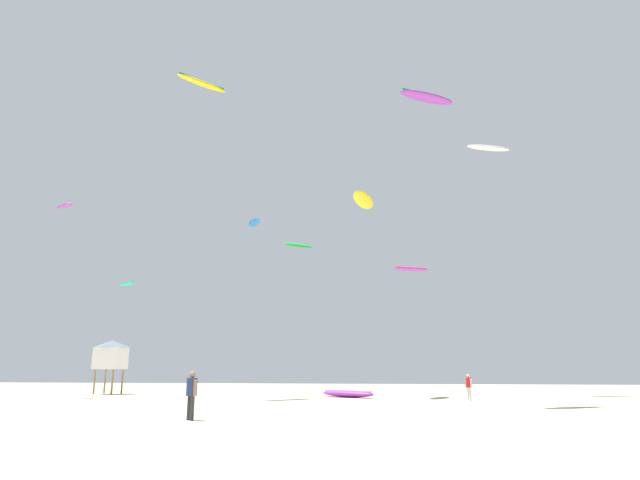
{
  "coord_description": "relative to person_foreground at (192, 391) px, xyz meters",
  "views": [
    {
      "loc": [
        4.84,
        -15.96,
        1.79
      ],
      "look_at": [
        0.0,
        14.7,
        9.44
      ],
      "focal_mm": 29.82,
      "sensor_mm": 36.0,
      "label": 1
    }
  ],
  "objects": [
    {
      "name": "person_midground",
      "position": [
        11.75,
        15.15,
        -0.11
      ],
      "size": [
        0.36,
        0.44,
        1.58
      ],
      "rotation": [
        0.0,
        0.0,
        0.64
      ],
      "color": "silver",
      "rests_on": "ground"
    },
    {
      "name": "kite_aloft_1",
      "position": [
        -16.98,
        15.04,
        12.82
      ],
      "size": [
        2.08,
        1.45,
        0.25
      ],
      "color": "purple"
    },
    {
      "name": "person_foreground",
      "position": [
        0.0,
        0.0,
        0.0
      ],
      "size": [
        0.49,
        0.4,
        1.76
      ],
      "rotation": [
        0.0,
        0.0,
        0.91
      ],
      "color": "#2D2D33",
      "rests_on": "ground"
    },
    {
      "name": "kite_aloft_6",
      "position": [
        15.75,
        24.85,
        19.51
      ],
      "size": [
        4.19,
        2.6,
        0.61
      ],
      "color": "white"
    },
    {
      "name": "kite_aloft_5",
      "position": [
        -7.45,
        16.93,
        23.3
      ],
      "size": [
        3.78,
        4.06,
        0.84
      ],
      "color": "yellow"
    },
    {
      "name": "kite_grounded_near",
      "position": [
        3.94,
        18.12,
        -0.77
      ],
      "size": [
        4.45,
        3.63,
        0.55
      ],
      "color": "purple",
      "rests_on": "ground"
    },
    {
      "name": "kite_aloft_7",
      "position": [
        9.92,
        11.36,
        17.52
      ],
      "size": [
        3.92,
        3.07,
        0.52
      ],
      "color": "purple"
    },
    {
      "name": "lifeguard_tower",
      "position": [
        -15.29,
        20.56,
        2.02
      ],
      "size": [
        2.3,
        2.3,
        4.15
      ],
      "color": "#8C704C",
      "rests_on": "ground"
    },
    {
      "name": "kite_aloft_2",
      "position": [
        5.21,
        19.69,
        13.64
      ],
      "size": [
        2.1,
        4.21,
        1.04
      ],
      "color": "yellow"
    },
    {
      "name": "kite_aloft_4",
      "position": [
        8.81,
        32.54,
        10.49
      ],
      "size": [
        3.79,
        2.62,
        0.47
      ],
      "color": "purple"
    },
    {
      "name": "kite_aloft_0",
      "position": [
        -18.72,
        28.13,
        8.99
      ],
      "size": [
        2.42,
        1.98,
        0.33
      ],
      "color": "#19B29E"
    },
    {
      "name": "kite_aloft_3",
      "position": [
        -2.93,
        34.47,
        13.78
      ],
      "size": [
        3.38,
        2.97,
        0.79
      ],
      "color": "green"
    },
    {
      "name": "ground_plane",
      "position": [
        3.15,
        -3.71,
        -1.03
      ],
      "size": [
        120.0,
        120.0,
        0.0
      ],
      "primitive_type": "plane",
      "color": "#C6B28C"
    },
    {
      "name": "kite_aloft_8",
      "position": [
        -7.57,
        33.51,
        16.24
      ],
      "size": [
        2.45,
        2.96,
        0.73
      ],
      "color": "blue"
    }
  ]
}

